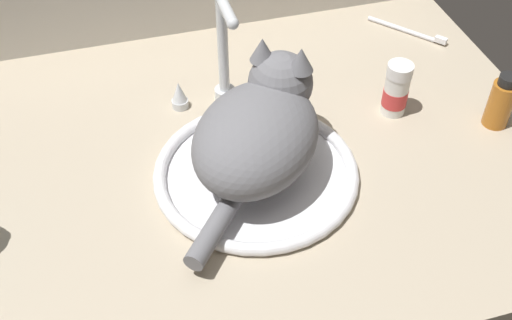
{
  "coord_description": "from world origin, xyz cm",
  "views": [
    {
      "loc": [
        -16.42,
        -77.51,
        80.61
      ],
      "look_at": [
        4.07,
        -5.74,
        7.0
      ],
      "focal_mm": 44.0,
      "sensor_mm": 36.0,
      "label": 1
    }
  ],
  "objects_px": {
    "amber_bottle": "(501,102)",
    "toothbrush": "(408,31)",
    "faucet": "(224,63)",
    "pill_bottle": "(396,91)",
    "cat": "(261,127)",
    "sink_basin": "(256,173)"
  },
  "relations": [
    {
      "from": "pill_bottle",
      "to": "amber_bottle",
      "type": "height_order",
      "value": "same"
    },
    {
      "from": "pill_bottle",
      "to": "toothbrush",
      "type": "height_order",
      "value": "pill_bottle"
    },
    {
      "from": "cat",
      "to": "toothbrush",
      "type": "relative_size",
      "value": 2.32
    },
    {
      "from": "sink_basin",
      "to": "cat",
      "type": "xyz_separation_m",
      "value": [
        0.01,
        0.02,
        0.09
      ]
    },
    {
      "from": "sink_basin",
      "to": "amber_bottle",
      "type": "height_order",
      "value": "amber_bottle"
    },
    {
      "from": "amber_bottle",
      "to": "faucet",
      "type": "bearing_deg",
      "value": 156.76
    },
    {
      "from": "cat",
      "to": "toothbrush",
      "type": "bearing_deg",
      "value": 36.15
    },
    {
      "from": "sink_basin",
      "to": "pill_bottle",
      "type": "xyz_separation_m",
      "value": [
        0.3,
        0.1,
        0.04
      ]
    },
    {
      "from": "faucet",
      "to": "amber_bottle",
      "type": "relative_size",
      "value": 2.14
    },
    {
      "from": "sink_basin",
      "to": "amber_bottle",
      "type": "relative_size",
      "value": 3.23
    },
    {
      "from": "toothbrush",
      "to": "sink_basin",
      "type": "bearing_deg",
      "value": -143.3
    },
    {
      "from": "pill_bottle",
      "to": "toothbrush",
      "type": "xyz_separation_m",
      "value": [
        0.15,
        0.24,
        -0.04
      ]
    },
    {
      "from": "faucet",
      "to": "amber_bottle",
      "type": "distance_m",
      "value": 0.51
    },
    {
      "from": "toothbrush",
      "to": "cat",
      "type": "bearing_deg",
      "value": -143.85
    },
    {
      "from": "sink_basin",
      "to": "toothbrush",
      "type": "relative_size",
      "value": 2.33
    },
    {
      "from": "faucet",
      "to": "amber_bottle",
      "type": "xyz_separation_m",
      "value": [
        0.47,
        -0.2,
        -0.04
      ]
    },
    {
      "from": "amber_bottle",
      "to": "toothbrush",
      "type": "bearing_deg",
      "value": 93.89
    },
    {
      "from": "cat",
      "to": "toothbrush",
      "type": "xyz_separation_m",
      "value": [
        0.43,
        0.32,
        -0.09
      ]
    },
    {
      "from": "cat",
      "to": "pill_bottle",
      "type": "relative_size",
      "value": 3.22
    },
    {
      "from": "sink_basin",
      "to": "amber_bottle",
      "type": "xyz_separation_m",
      "value": [
        0.47,
        0.01,
        0.04
      ]
    },
    {
      "from": "cat",
      "to": "pill_bottle",
      "type": "bearing_deg",
      "value": 15.42
    },
    {
      "from": "cat",
      "to": "amber_bottle",
      "type": "distance_m",
      "value": 0.46
    }
  ]
}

